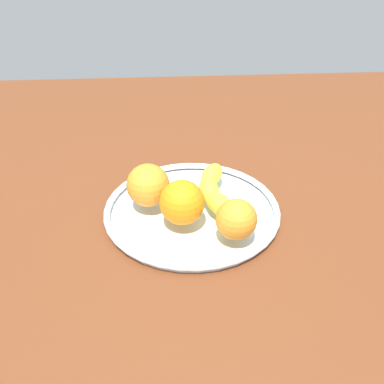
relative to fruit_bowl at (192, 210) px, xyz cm
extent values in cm
cube|color=brown|center=(0.00, 0.00, -2.92)|extent=(155.08, 155.08, 4.00)
cylinder|color=silver|center=(0.00, 0.00, -0.62)|extent=(30.84, 30.84, 0.60)
torus|color=silver|center=(0.00, 0.00, 0.28)|extent=(32.13, 32.13, 1.20)
ellipsoid|color=yellow|center=(-7.41, 4.38, 2.69)|extent=(8.11, 6.48, 3.60)
ellipsoid|color=yellow|center=(-2.43, 3.30, 2.69)|extent=(7.39, 3.87, 3.60)
ellipsoid|color=yellow|center=(2.45, 4.74, 2.69)|extent=(8.09, 6.82, 3.60)
ellipsoid|color=brown|center=(5.26, 6.42, 2.69)|extent=(3.01, 3.19, 2.52)
sphere|color=orange|center=(4.31, -2.00, 4.75)|extent=(7.73, 7.73, 7.73)
sphere|color=orange|center=(-1.38, -7.78, 4.78)|extent=(7.79, 7.79, 7.79)
sphere|color=orange|center=(8.97, 6.54, 4.28)|extent=(6.80, 6.80, 6.80)
camera|label=1|loc=(61.69, -4.29, 45.42)|focal=39.09mm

